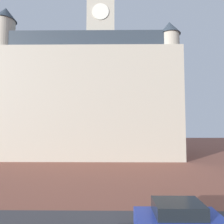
{
  "coord_description": "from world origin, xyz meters",
  "views": [
    {
      "loc": [
        0.18,
        1.94,
        5.3
      ],
      "look_at": [
        0.08,
        12.22,
        5.93
      ],
      "focal_mm": 29.62,
      "sensor_mm": 36.0,
      "label": 1
    }
  ],
  "objects": [
    {
      "name": "car_blue",
      "position": [
        3.23,
        11.0,
        0.74
      ],
      "size": [
        4.06,
        1.93,
        1.56
      ],
      "color": "#23389E",
      "rests_on": "ground_plane"
    },
    {
      "name": "landmark_building",
      "position": [
        -3.76,
        34.68,
        9.86
      ],
      "size": [
        28.04,
        15.11,
        32.01
      ],
      "color": "#B2A893",
      "rests_on": "ground_plane"
    }
  ]
}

